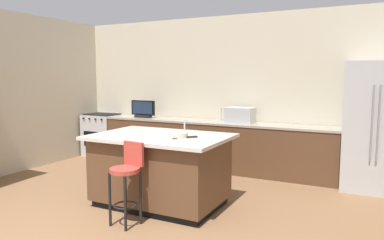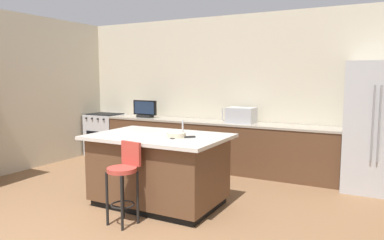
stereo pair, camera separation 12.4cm
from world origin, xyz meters
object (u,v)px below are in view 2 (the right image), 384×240
at_px(tv_monitor, 145,110).
at_px(cell_phone, 176,138).
at_px(refrigerator, 376,127).
at_px(range_oven, 105,134).
at_px(bar_stool_center, 124,176).
at_px(fruit_bowl, 176,135).
at_px(microwave, 241,115).
at_px(kitchen_island, 159,169).
at_px(tv_remote, 189,137).

xyz_separation_m(tv_monitor, cell_phone, (1.99, -2.15, -0.10)).
relative_size(refrigerator, range_oven, 2.12).
xyz_separation_m(bar_stool_center, fruit_bowl, (0.30, 0.68, 0.40)).
bearing_deg(range_oven, bar_stool_center, -45.64).
xyz_separation_m(range_oven, microwave, (3.13, 0.00, 0.58)).
bearing_deg(tv_monitor, microwave, 1.46).
bearing_deg(range_oven, fruit_bowl, -34.98).
height_order(kitchen_island, tv_remote, tv_remote).
distance_m(tv_monitor, tv_remote, 2.93).
height_order(range_oven, fruit_bowl, fruit_bowl).
distance_m(fruit_bowl, cell_phone, 0.08).
bearing_deg(refrigerator, microwave, 177.89).
relative_size(tv_monitor, tv_remote, 3.12).
bearing_deg(kitchen_island, range_oven, 142.90).
xyz_separation_m(microwave, tv_remote, (0.08, -2.09, -0.08)).
relative_size(refrigerator, bar_stool_center, 2.02).
bearing_deg(microwave, tv_monitor, -178.54).
bearing_deg(cell_phone, range_oven, 178.42).
height_order(tv_monitor, fruit_bowl, tv_monitor).
distance_m(kitchen_island, microwave, 2.19).
height_order(microwave, tv_remote, microwave).
height_order(fruit_bowl, cell_phone, fruit_bowl).
bearing_deg(fruit_bowl, tv_monitor, 133.22).
relative_size(kitchen_island, tv_monitor, 3.35).
bearing_deg(microwave, tv_remote, -87.91).
bearing_deg(fruit_bowl, tv_remote, 19.25).
bearing_deg(tv_remote, kitchen_island, -134.99).
distance_m(range_oven, cell_phone, 3.83).
bearing_deg(tv_monitor, kitchen_island, -50.77).
bearing_deg(kitchen_island, tv_monitor, 129.23).
xyz_separation_m(fruit_bowl, cell_phone, (0.03, -0.07, -0.03)).
bearing_deg(tv_monitor, range_oven, 177.35).
xyz_separation_m(refrigerator, fruit_bowl, (-2.21, -2.06, 0.01)).
bearing_deg(bar_stool_center, tv_monitor, 129.26).
xyz_separation_m(kitchen_island, bar_stool_center, (0.00, -0.74, 0.09)).
relative_size(bar_stool_center, cell_phone, 6.35).
height_order(refrigerator, cell_phone, refrigerator).
height_order(microwave, tv_monitor, tv_monitor).
bearing_deg(bar_stool_center, fruit_bowl, 74.50).
xyz_separation_m(bar_stool_center, tv_remote, (0.45, 0.73, 0.38)).
distance_m(refrigerator, tv_remote, 2.88).
height_order(fruit_bowl, tv_remote, fruit_bowl).
relative_size(refrigerator, tv_remote, 11.34).
xyz_separation_m(tv_monitor, bar_stool_center, (1.66, -2.77, -0.48)).
relative_size(tv_monitor, cell_phone, 3.53).
relative_size(fruit_bowl, tv_remote, 1.40).
bearing_deg(microwave, bar_stool_center, -97.48).
xyz_separation_m(range_oven, cell_phone, (3.09, -2.20, 0.49)).
bearing_deg(range_oven, tv_monitor, -2.65).
bearing_deg(cell_phone, kitchen_island, -166.16).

